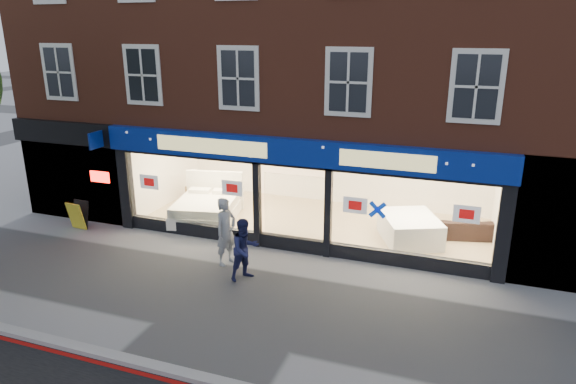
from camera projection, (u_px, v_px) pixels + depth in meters
The scene contains 12 objects.
ground at pixel (249, 301), 11.98m from camera, with size 120.00×120.00×0.00m, color gray.
kerb_line at pixel (179, 383), 9.20m from camera, with size 60.00×0.10×0.01m, color #8C0A07.
kerb_stone at pixel (184, 374), 9.36m from camera, with size 60.00×0.25×0.12m, color gray.
showroom_floor at pixel (314, 223), 16.67m from camera, with size 11.00×4.50×0.10m, color tan.
building at pixel (332, 8), 16.16m from camera, with size 19.00×8.26×10.30m.
display_bed at pixel (207, 207), 16.82m from camera, with size 2.36×2.68×1.33m.
bedside_table at pixel (194, 193), 18.64m from camera, with size 0.45×0.45×0.55m, color brown.
mattress_stack at pixel (410, 229), 15.04m from camera, with size 2.13×2.33×0.74m.
sofa at pixel (464, 228), 15.31m from camera, with size 2.00×0.78×0.58m, color black.
a_board at pixel (78, 215), 16.17m from camera, with size 0.59×0.38×0.91m, color gold.
pedestrian_grey at pixel (226, 231), 13.63m from camera, with size 0.68×0.44×1.85m, color #93969A.
pedestrian_blue at pixel (245, 249), 12.83m from camera, with size 0.78×0.61×1.61m, color #191C47.
Camera 1 is at (4.45, -9.69, 6.09)m, focal length 32.00 mm.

